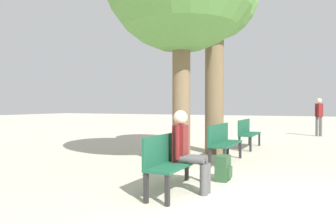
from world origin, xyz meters
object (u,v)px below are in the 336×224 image
object	(u,v)px
pedestrian_near	(319,114)
bench_row_0	(173,157)
bench_row_1	(223,140)
bench_row_2	(247,131)
backpack	(223,168)
tree_row_1	(215,3)
person_seated	(187,148)

from	to	relation	value
pedestrian_near	bench_row_0	bearing A→B (deg)	-100.48
bench_row_1	bench_row_2	size ratio (longest dim) A/B	1.00
backpack	bench_row_2	bearing A→B (deg)	96.38
tree_row_1	person_seated	world-z (taller)	tree_row_1
bench_row_1	bench_row_2	xyz separation A→B (m)	(0.00, 2.92, 0.00)
tree_row_1	backpack	distance (m)	5.36
tree_row_1	pedestrian_near	xyz separation A→B (m)	(2.71, 6.96, -3.34)
bench_row_2	backpack	xyz separation A→B (m)	(0.54, -4.82, -0.32)
person_seated	backpack	size ratio (longest dim) A/B	2.82
bench_row_1	pedestrian_near	size ratio (longest dim) A/B	0.96
bench_row_2	person_seated	size ratio (longest dim) A/B	1.26
bench_row_2	tree_row_1	xyz separation A→B (m)	(-0.63, -1.55, 3.77)
bench_row_0	backpack	world-z (taller)	bench_row_0
bench_row_2	pedestrian_near	xyz separation A→B (m)	(2.08, 5.41, 0.43)
pedestrian_near	backpack	bearing A→B (deg)	-98.58
bench_row_1	bench_row_2	distance (m)	2.92
tree_row_1	backpack	xyz separation A→B (m)	(1.17, -3.27, -4.09)
bench_row_2	pedestrian_near	bearing A→B (deg)	68.94
backpack	pedestrian_near	xyz separation A→B (m)	(1.54, 10.23, 0.75)
bench_row_0	pedestrian_near	xyz separation A→B (m)	(2.08, 11.25, 0.43)
bench_row_1	pedestrian_near	xyz separation A→B (m)	(2.08, 8.33, 0.43)
bench_row_2	person_seated	distance (m)	5.83
bench_row_2	bench_row_1	bearing A→B (deg)	-90.00
tree_row_1	backpack	world-z (taller)	tree_row_1
tree_row_1	person_seated	xyz separation A→B (m)	(0.86, -4.27, -3.62)
person_seated	backpack	distance (m)	1.15
bench_row_0	tree_row_1	distance (m)	5.75
bench_row_0	person_seated	size ratio (longest dim) A/B	1.26
bench_row_0	bench_row_1	distance (m)	2.92
bench_row_0	tree_row_1	world-z (taller)	tree_row_1
tree_row_1	bench_row_2	bearing A→B (deg)	67.91
bench_row_0	backpack	bearing A→B (deg)	62.28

